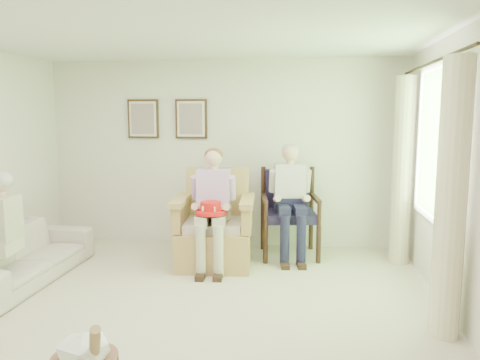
{
  "coord_description": "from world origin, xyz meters",
  "views": [
    {
      "loc": [
        1.14,
        -3.74,
        1.84
      ],
      "look_at": [
        0.36,
        1.85,
        1.05
      ],
      "focal_mm": 35.0,
      "sensor_mm": 36.0,
      "label": 1
    }
  ],
  "objects_px": {
    "sofa": "(22,256)",
    "person_dark": "(290,192)",
    "wicker_armchair": "(215,234)",
    "red_hat": "(211,209)",
    "wood_armchair": "(290,209)",
    "person_wicker": "(212,199)"
  },
  "relations": [
    {
      "from": "sofa",
      "to": "person_dark",
      "type": "height_order",
      "value": "person_dark"
    },
    {
      "from": "wicker_armchair",
      "to": "red_hat",
      "type": "bearing_deg",
      "value": -91.21
    },
    {
      "from": "wicker_armchair",
      "to": "wood_armchair",
      "type": "distance_m",
      "value": 1.08
    },
    {
      "from": "wood_armchair",
      "to": "red_hat",
      "type": "relative_size",
      "value": 3.05
    },
    {
      "from": "wood_armchair",
      "to": "person_dark",
      "type": "bearing_deg",
      "value": -98.17
    },
    {
      "from": "wood_armchair",
      "to": "person_wicker",
      "type": "height_order",
      "value": "person_wicker"
    },
    {
      "from": "sofa",
      "to": "red_hat",
      "type": "distance_m",
      "value": 2.16
    },
    {
      "from": "red_hat",
      "to": "wicker_armchair",
      "type": "bearing_deg",
      "value": 93.34
    },
    {
      "from": "wicker_armchair",
      "to": "person_wicker",
      "type": "distance_m",
      "value": 0.49
    },
    {
      "from": "sofa",
      "to": "person_wicker",
      "type": "height_order",
      "value": "person_wicker"
    },
    {
      "from": "wood_armchair",
      "to": "red_hat",
      "type": "distance_m",
      "value": 1.28
    },
    {
      "from": "wood_armchair",
      "to": "red_hat",
      "type": "xyz_separation_m",
      "value": [
        -0.88,
        -0.91,
        0.15
      ]
    },
    {
      "from": "wicker_armchair",
      "to": "sofa",
      "type": "relative_size",
      "value": 0.6
    },
    {
      "from": "wood_armchair",
      "to": "person_wicker",
      "type": "bearing_deg",
      "value": -149.84
    },
    {
      "from": "sofa",
      "to": "person_wicker",
      "type": "distance_m",
      "value": 2.21
    },
    {
      "from": "wicker_armchair",
      "to": "red_hat",
      "type": "relative_size",
      "value": 3.22
    },
    {
      "from": "wicker_armchair",
      "to": "wood_armchair",
      "type": "bearing_deg",
      "value": 27.22
    },
    {
      "from": "wicker_armchair",
      "to": "sofa",
      "type": "height_order",
      "value": "wicker_armchair"
    },
    {
      "from": "person_wicker",
      "to": "person_dark",
      "type": "height_order",
      "value": "person_dark"
    },
    {
      "from": "sofa",
      "to": "person_wicker",
      "type": "bearing_deg",
      "value": -69.69
    },
    {
      "from": "person_wicker",
      "to": "red_hat",
      "type": "relative_size",
      "value": 3.89
    },
    {
      "from": "wicker_armchair",
      "to": "person_dark",
      "type": "bearing_deg",
      "value": 18.06
    }
  ]
}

